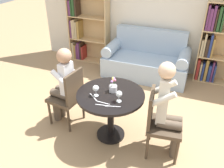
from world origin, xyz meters
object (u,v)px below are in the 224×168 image
object	(u,v)px
chair_right	(159,121)
wine_glass_right	(119,94)
person_left	(63,84)
bookshelf_right	(218,45)
chair_left	(69,95)
bookshelf_left	(84,29)
person_right	(168,110)
couch	(146,61)
wine_glass_left	(96,89)
flower_vase	(113,87)

from	to	relation	value
chair_right	wine_glass_right	world-z (taller)	chair_right
wine_glass_right	person_left	bearing A→B (deg)	168.73
person_left	wine_glass_right	distance (m)	0.95
bookshelf_right	person_left	size ratio (longest dim) A/B	1.27
bookshelf_right	chair_left	xyz separation A→B (m)	(-1.94, -2.20, -0.25)
bookshelf_left	chair_left	world-z (taller)	bookshelf_left
chair_right	person_right	size ratio (longest dim) A/B	0.70
couch	bookshelf_right	world-z (taller)	bookshelf_right
person_right	bookshelf_right	bearing A→B (deg)	-20.01
chair_left	wine_glass_left	distance (m)	0.62
couch	chair_right	distance (m)	2.14
person_left	flower_vase	xyz separation A→B (m)	(0.76, 0.01, 0.12)
bookshelf_right	chair_right	xyz separation A→B (m)	(-0.61, -2.29, -0.25)
chair_right	wine_glass_left	size ratio (longest dim) A/B	6.00
chair_right	couch	bearing A→B (deg)	11.12
couch	wine_glass_right	bearing A→B (deg)	-85.66
chair_left	wine_glass_left	size ratio (longest dim) A/B	6.00
wine_glass_left	flower_vase	size ratio (longest dim) A/B	0.75
person_left	wine_glass_right	bearing A→B (deg)	86.44
person_left	wine_glass_left	xyz separation A→B (m)	(0.60, -0.17, 0.16)
bookshelf_left	person_left	distance (m)	2.32
bookshelf_left	flower_vase	xyz separation A→B (m)	(1.54, -2.17, 0.05)
person_left	flower_vase	world-z (taller)	person_left
bookshelf_left	person_left	size ratio (longest dim) A/B	1.27
bookshelf_right	chair_right	bearing A→B (deg)	-104.82
bookshelf_left	bookshelf_right	xyz separation A→B (m)	(2.81, -0.00, 0.01)
wine_glass_left	flower_vase	world-z (taller)	flower_vase
chair_left	chair_right	distance (m)	1.34
chair_right	wine_glass_left	distance (m)	0.89
chair_right	flower_vase	distance (m)	0.73
couch	person_right	world-z (taller)	person_right
wine_glass_right	chair_right	bearing A→B (deg)	7.67
wine_glass_right	couch	bearing A→B (deg)	94.34
person_right	chair_right	bearing A→B (deg)	94.81
couch	bookshelf_right	xyz separation A→B (m)	(1.27, 0.27, 0.43)
bookshelf_right	chair_left	bearing A→B (deg)	-131.48
bookshelf_left	person_left	bearing A→B (deg)	-70.34
person_left	flower_vase	bearing A→B (deg)	98.28
couch	wine_glass_right	xyz separation A→B (m)	(0.16, -2.09, 0.50)
bookshelf_right	flower_vase	xyz separation A→B (m)	(-1.27, -2.17, 0.03)
bookshelf_left	chair_right	distance (m)	3.19
person_right	wine_glass_right	distance (m)	0.62
chair_left	wine_glass_left	xyz separation A→B (m)	(0.51, -0.15, 0.32)
bookshelf_right	chair_left	size ratio (longest dim) A/B	1.71
person_left	chair_left	bearing A→B (deg)	84.89
couch	person_left	size ratio (longest dim) A/B	1.38
chair_left	flower_vase	world-z (taller)	flower_vase
couch	wine_glass_right	size ratio (longest dim) A/B	11.41
person_right	wine_glass_left	xyz separation A→B (m)	(-0.91, -0.07, 0.13)
chair_right	person_left	size ratio (longest dim) A/B	0.74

